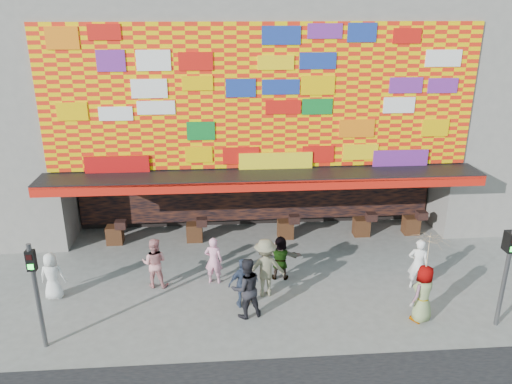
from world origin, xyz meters
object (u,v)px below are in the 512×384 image
Objects in this scene: signal_right at (507,266)px; ped_f at (280,258)px; ped_g at (423,294)px; ped_i at (154,263)px; ped_c at (246,288)px; parasol at (429,251)px; signal_left at (35,285)px; ped_b at (214,260)px; ped_a at (52,276)px; ped_d at (265,268)px; ped_h at (418,264)px; ped_e at (243,283)px.

signal_right is 2.00× the size of ped_f.
ped_i is (-7.77, 2.47, -0.03)m from ped_g.
ped_c reaches higher than ped_g.
ped_f is 0.77× the size of parasol.
signal_left reaches higher than ped_i.
ped_b is 0.93× the size of ped_g.
ped_d is at bearing 178.87° from ped_a.
ped_g reaches higher than ped_h.
ped_e is 0.93× the size of ped_h.
ped_i is (-8.29, 0.75, -0.02)m from ped_h.
signal_right is at bearing -10.83° from parasol.
ped_d reaches higher than ped_b.
signal_left is at bearing 55.85° from ped_i.
ped_b is 0.87× the size of ped_c.
signal_right is 7.31m from ped_e.
ped_h is (4.25, -0.91, 0.10)m from ped_f.
ped_b is 1.87m from ped_i.
ped_i is (-3.46, 0.78, -0.11)m from ped_d.
ped_f is (-5.78, 3.03, -1.11)m from signal_right.
ped_e is 5.13m from ped_g.
ped_d is at bearing -155.24° from ped_e.
ped_b is 1.81m from ped_d.
ped_a is 0.83× the size of ped_c.
signal_right is 1.64× the size of ped_c.
ped_b is 1.69m from ped_e.
signal_right reaches higher than ped_c.
ped_g is (3.73, -2.63, 0.11)m from ped_f.
signal_left is 1.00× the size of signal_right.
ped_g is at bearing 0.00° from parasol.
ped_d reaches higher than ped_e.
signal_left reaches higher than ped_b.
ped_d is 1.13m from ped_f.
signal_left and signal_right have the same top height.
ped_h is 1.02× the size of ped_i.
ped_e is (0.88, -1.45, -0.01)m from ped_b.
ped_c reaches higher than ped_e.
signal_right is at bearing 157.25° from ped_c.
ped_d is at bearing 19.02° from signal_left.
ped_a is at bearing -23.84° from ped_e.
ped_c is 0.95× the size of parasol.
signal_right is 1.55× the size of parasol.
ped_f is (2.17, 0.09, -0.05)m from ped_b.
ped_d is at bearing 175.16° from ped_i.
ped_f is at bearing -135.89° from ped_c.
parasol is (10.34, 0.39, 0.33)m from signal_left.
ped_d is (-6.36, 2.08, -0.92)m from signal_right.
ped_b is at bearing -79.32° from ped_c.
ped_b is 2.17m from ped_f.
signal_left is 2.00× the size of ped_f.
ped_f is at bearing 152.37° from signal_right.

